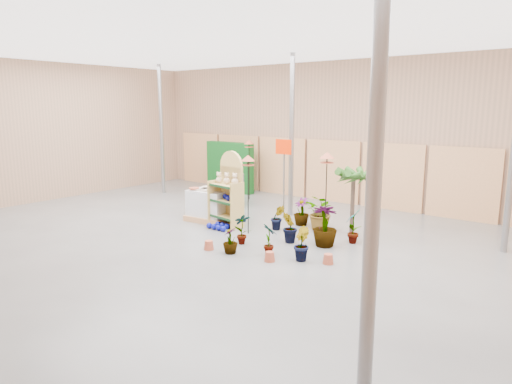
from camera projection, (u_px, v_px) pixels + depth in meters
room at (231, 144)px, 10.72m from camera, size 15.20×12.10×4.70m
display_shelf at (229, 192)px, 11.82m from camera, size 0.88×0.63×1.95m
teddy_bears at (227, 179)px, 11.67m from camera, size 0.72×0.18×0.30m
gazing_balls_shelf at (227, 197)px, 11.75m from camera, size 0.72×0.25×0.14m
gazing_balls_floor at (219, 226)px, 11.57m from camera, size 0.63×0.39×0.15m
pallet_stack at (211, 205)px, 12.44m from camera, size 1.27×1.09×0.88m
charcoal_planters at (233, 189)px, 14.35m from camera, size 0.50×0.50×1.00m
trellis_stock at (230, 167)px, 16.58m from camera, size 2.00×0.30×1.80m
offer_sign at (284, 163)px, 12.38m from camera, size 0.50×0.08×2.20m
bird_table_front at (248, 161)px, 10.87m from camera, size 0.34×0.34×1.93m
bird_table_right at (327, 159)px, 10.25m from camera, size 0.34×0.34×2.07m
bird_table_back at (249, 144)px, 14.98m from camera, size 0.34×0.34×1.99m
palm at (354, 175)px, 10.72m from camera, size 0.70×0.70×1.75m
potted_plant_0 at (242, 229)px, 10.30m from camera, size 0.40×0.45×0.71m
potted_plant_1 at (290, 227)px, 10.36m from camera, size 0.50×0.52×0.74m
potted_plant_3 at (325, 225)px, 10.11m from camera, size 0.73×0.73×0.96m
potted_plant_4 at (353, 226)px, 10.36m from camera, size 0.37×0.47×0.81m
potted_plant_5 at (278, 217)px, 11.49m from camera, size 0.45×0.45×0.64m
potted_plant_6 at (322, 212)px, 11.45m from camera, size 0.94×0.85×0.90m
potted_plant_7 at (230, 241)px, 9.65m from camera, size 0.37×0.37×0.56m
potted_plant_8 at (269, 239)px, 9.55m from camera, size 0.43×0.38×0.68m
potted_plant_9 at (301, 244)px, 9.21m from camera, size 0.48×0.49×0.69m
potted_plant_11 at (301, 212)px, 11.93m from camera, size 0.51×0.51×0.72m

